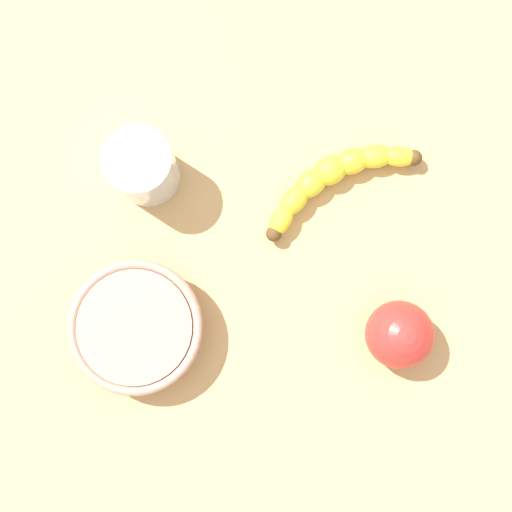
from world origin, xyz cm
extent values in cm
cube|color=tan|center=(0.00, 0.00, 1.50)|extent=(120.00, 120.00, 3.00)
ellipsoid|color=yellow|center=(-14.31, -13.01, 4.82)|extent=(4.91, 3.45, 2.55)
ellipsoid|color=yellow|center=(-11.49, -12.09, 4.82)|extent=(5.25, 4.46, 2.91)
ellipsoid|color=yellow|center=(-8.90, -10.63, 4.82)|extent=(5.53, 5.24, 3.27)
ellipsoid|color=yellow|center=(-6.64, -8.70, 4.82)|extent=(5.71, 5.73, 3.64)
ellipsoid|color=yellow|center=(-4.81, -6.37, 4.82)|extent=(5.16, 5.52, 3.27)
ellipsoid|color=yellow|center=(-3.46, -3.73, 4.82)|extent=(4.34, 5.21, 2.91)
ellipsoid|color=yellow|center=(-2.65, -0.87, 4.82)|extent=(3.30, 4.84, 2.55)
sphere|color=#513819|center=(-16.27, -13.45, 4.82)|extent=(2.00, 2.00, 2.00)
sphere|color=#513819|center=(-2.29, 1.10, 4.82)|extent=(2.00, 2.00, 2.00)
cylinder|color=silver|center=(15.23, -1.45, 7.55)|extent=(8.10, 8.10, 9.09)
cylinder|color=#ABD18F|center=(15.23, -1.45, 7.31)|extent=(7.60, 7.60, 8.13)
cylinder|color=tan|center=(10.05, 17.08, 5.62)|extent=(13.75, 13.75, 5.25)
torus|color=tan|center=(10.05, 17.08, 7.65)|extent=(16.14, 16.14, 1.20)
sphere|color=red|center=(-20.19, 8.45, 7.09)|extent=(8.17, 8.17, 8.17)
camera|label=1|loc=(-3.32, 11.74, 83.32)|focal=44.66mm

